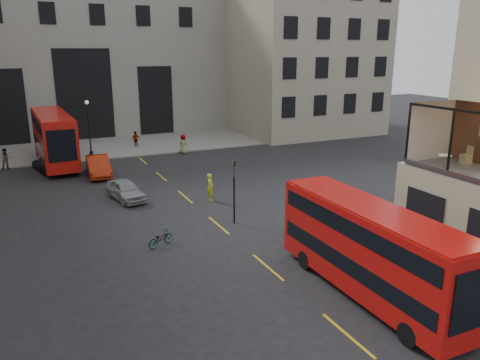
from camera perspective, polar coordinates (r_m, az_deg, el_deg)
name	(u,v)px	position (r m, az deg, el deg)	size (l,w,h in m)	color
ground	(390,322)	(19.30, 17.85, -16.15)	(140.00, 140.00, 0.00)	black
gateway	(76,54)	(60.00, -19.40, 14.32)	(35.00, 10.60, 18.00)	gray
building_right	(294,45)	(60.59, 6.62, 16.03)	(16.60, 18.60, 20.00)	gray
pavement_far	(86,148)	(50.93, -18.30, 3.71)	(40.00, 12.00, 0.12)	slate
traffic_light_near	(234,184)	(27.03, -0.72, -0.45)	(0.16, 0.20, 3.80)	black
street_lamp_b	(89,132)	(46.60, -17.89, 5.62)	(0.36, 0.36, 5.33)	black
bus_near	(369,247)	(19.92, 15.50, -7.82)	(2.28, 9.75, 3.89)	#A50D0B
bus_far	(54,136)	(44.44, -21.78, 5.03)	(3.01, 11.54, 4.57)	#AE120C
car_a	(126,190)	(32.71, -13.77, -1.21)	(1.61, 3.99, 1.36)	gray
car_b	(98,166)	(39.55, -16.88, 1.64)	(1.69, 4.83, 1.59)	#A6250A
car_c	(48,163)	(42.57, -22.35, 1.88)	(1.78, 4.39, 1.27)	black
bicycle	(160,239)	(24.90, -9.68, -7.05)	(0.54, 1.56, 0.82)	gray
cyclist	(210,187)	(31.64, -3.63, -0.86)	(0.68, 0.45, 1.88)	#BFDA16
pedestrian_a	(6,159)	(44.39, -26.63, 2.29)	(0.90, 0.70, 1.84)	gray
pedestrian_b	(37,141)	(52.43, -23.54, 4.34)	(1.02, 0.59, 1.58)	gray
pedestrian_c	(136,139)	(50.10, -12.59, 4.86)	(0.99, 0.41, 1.69)	gray
pedestrian_d	(183,144)	(46.28, -6.94, 4.36)	(0.91, 0.60, 1.87)	gray
cafe_table_far	(445,160)	(23.19, 23.68, 2.24)	(0.57, 0.57, 0.71)	beige
cafe_chair_d	(466,158)	(25.06, 25.84, 2.41)	(0.48, 0.48, 0.85)	tan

